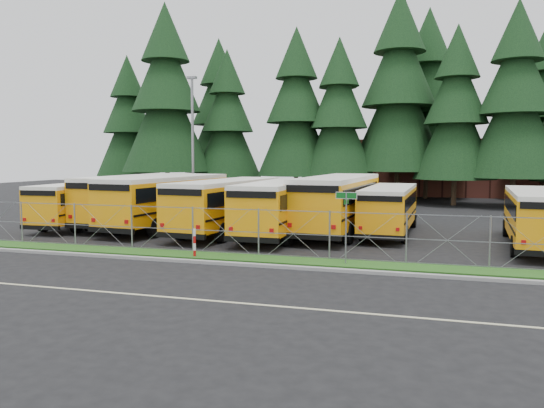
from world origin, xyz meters
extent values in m
plane|color=black|center=(0.00, 0.00, 0.00)|extent=(120.00, 120.00, 0.00)
cube|color=gray|center=(0.00, -3.10, 0.06)|extent=(50.00, 0.25, 0.12)
cube|color=#214E16|center=(0.00, -1.70, 0.03)|extent=(50.00, 1.40, 0.06)
cube|color=beige|center=(0.00, -8.00, 0.01)|extent=(50.00, 0.12, 0.01)
cube|color=brown|center=(6.00, 40.00, 3.00)|extent=(22.00, 10.00, 6.00)
cylinder|color=gray|center=(2.77, -1.77, 1.40)|extent=(0.06, 0.06, 2.80)
cube|color=#0C5919|center=(2.77, -1.77, 2.68)|extent=(0.80, 0.14, 0.22)
cube|color=white|center=(2.77, -1.77, 2.68)|extent=(0.83, 0.14, 0.26)
cube|color=#0C5919|center=(2.77, -1.77, 2.44)|extent=(0.10, 0.55, 0.18)
cylinder|color=#B20C0C|center=(-3.44, -2.06, 0.60)|extent=(0.11, 0.11, 1.20)
cylinder|color=gray|center=(-11.39, 15.01, 5.00)|extent=(0.20, 0.20, 10.00)
cube|color=gray|center=(-11.39, 15.01, 10.05)|extent=(0.70, 0.35, 0.18)
camera|label=1|loc=(5.76, -21.87, 4.15)|focal=35.00mm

